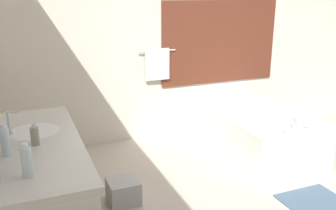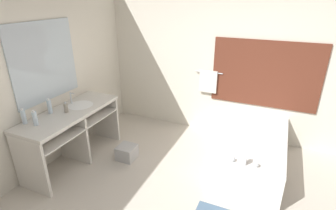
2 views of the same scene
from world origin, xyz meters
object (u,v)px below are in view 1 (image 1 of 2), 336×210
water_bottle_3 (5,141)px  waste_bin (123,191)px  soap_dispenser (35,136)px  water_bottle_2 (27,161)px  bathtub (252,127)px

water_bottle_3 → waste_bin: bearing=29.7°
waste_bin → water_bottle_3: bearing=-150.3°
soap_dispenser → waste_bin: bearing=29.1°
water_bottle_2 → soap_dispenser: water_bottle_2 is taller
water_bottle_3 → water_bottle_2: bearing=-71.6°
soap_dispenser → water_bottle_2: bearing=-98.3°
water_bottle_3 → waste_bin: water_bottle_3 is taller
water_bottle_2 → water_bottle_3: water_bottle_3 is taller
water_bottle_2 → waste_bin: water_bottle_2 is taller
bathtub → waste_bin: 1.90m
waste_bin → water_bottle_2: bearing=-132.1°
bathtub → soap_dispenser: 2.78m
waste_bin → soap_dispenser: bearing=-150.9°
bathtub → water_bottle_2: size_ratio=8.31×
bathtub → water_bottle_3: (-2.70, -1.11, 0.67)m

